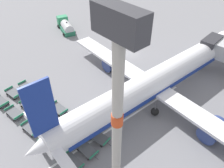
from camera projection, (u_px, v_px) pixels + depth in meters
The scene contains 19 objects.
ground_plane at pixel (129, 54), 47.46m from camera, with size 500.00×500.00×0.00m, color gray.
airplane at pixel (158, 80), 34.95m from camera, with size 40.89×44.77×12.23m.
fuel_tanker_primary at pixel (66, 27), 55.43m from camera, with size 7.94×4.80×2.90m.
baggage_dolly_row_near_col_a at pixel (0, 101), 35.09m from camera, with size 3.68×2.00×0.92m.
baggage_dolly_row_near_col_b at pixel (14, 113), 33.11m from camera, with size 3.67×1.92×0.92m.
baggage_dolly_row_near_col_c at pixel (31, 128), 30.84m from camera, with size 3.68×2.00×0.92m.
baggage_dolly_row_near_col_d at pixel (49, 145), 28.68m from camera, with size 3.66×1.86×0.92m.
baggage_dolly_row_near_col_e at pixel (72, 162), 26.71m from camera, with size 3.66×1.86×0.92m.
baggage_dolly_row_mid_a_col_a at pixel (14, 93), 36.69m from camera, with size 3.68×2.04×0.92m.
baggage_dolly_row_mid_a_col_b at pixel (29, 105), 34.39m from camera, with size 3.68×1.98×0.92m.
baggage_dolly_row_mid_a_col_c at pixel (45, 117), 32.43m from camera, with size 3.68×2.04×0.92m.
baggage_dolly_row_mid_a_col_d at pixel (64, 133), 30.24m from camera, with size 3.66×1.89×0.92m.
baggage_dolly_row_mid_a_col_e at pixel (87, 149), 28.12m from camera, with size 3.66×1.87×0.92m.
baggage_dolly_row_mid_b_col_a at pixel (26, 87), 37.97m from camera, with size 3.67×1.89×0.92m.
baggage_dolly_row_mid_b_col_b at pixel (41, 97), 35.98m from camera, with size 3.68×1.99×0.92m.
baggage_dolly_row_mid_b_col_c at pixel (58, 109), 33.83m from camera, with size 3.66×1.89×0.92m.
baggage_dolly_row_mid_b_col_d at pixel (77, 123), 31.57m from camera, with size 3.68×2.00×0.92m.
baggage_dolly_row_mid_b_col_e at pixel (99, 138), 29.58m from camera, with size 3.69×2.07×0.92m.
stand_guidance_stripe at pixel (116, 126), 31.80m from camera, with size 1.51×27.87×0.01m.
Camera 1 is at (28.21, -30.03, 24.73)m, focal length 35.00 mm.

